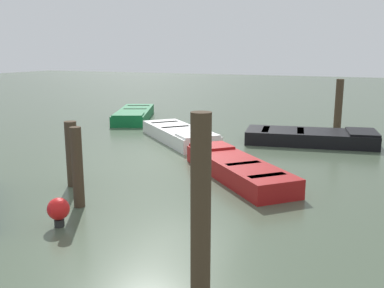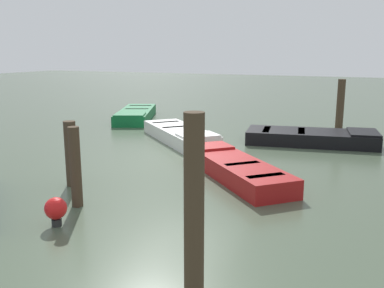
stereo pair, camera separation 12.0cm
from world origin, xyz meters
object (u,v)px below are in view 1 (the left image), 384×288
at_px(mooring_piling_near_left, 201,211).
at_px(rowboat_red, 237,168).
at_px(mooring_piling_mid_right, 72,154).
at_px(rowboat_white, 179,134).
at_px(rowboat_green, 134,114).
at_px(mooring_piling_far_right, 77,167).
at_px(rowboat_black, 311,137).
at_px(mooring_piling_far_left, 339,105).
at_px(marker_buoy, 58,210).

bearing_deg(mooring_piling_near_left, rowboat_red, -167.16).
bearing_deg(mooring_piling_mid_right, rowboat_white, 179.07).
relative_size(rowboat_white, rowboat_green, 0.84).
bearing_deg(mooring_piling_far_right, rowboat_green, -154.71).
bearing_deg(rowboat_black, mooring_piling_mid_right, -132.24).
bearing_deg(rowboat_white, mooring_piling_far_left, 84.35).
xyz_separation_m(rowboat_white, rowboat_red, (3.12, 2.88, 0.00)).
distance_m(rowboat_white, mooring_piling_near_left, 8.93).
bearing_deg(rowboat_white, mooring_piling_near_left, -20.38).
height_order(mooring_piling_far_right, marker_buoy, mooring_piling_far_right).
distance_m(rowboat_black, mooring_piling_near_left, 9.18).
height_order(rowboat_red, mooring_piling_far_right, mooring_piling_far_right).
bearing_deg(rowboat_red, rowboat_black, -58.00).
height_order(rowboat_green, marker_buoy, marker_buoy).
bearing_deg(rowboat_white, mooring_piling_far_right, -39.31).
bearing_deg(rowboat_red, marker_buoy, 109.99).
bearing_deg(mooring_piling_near_left, mooring_piling_far_left, 177.90).
distance_m(mooring_piling_far_left, mooring_piling_far_right, 10.56).
bearing_deg(rowboat_black, rowboat_green, 155.34).
bearing_deg(mooring_piling_far_left, marker_buoy, -17.09).
xyz_separation_m(rowboat_black, mooring_piling_far_right, (7.22, -3.08, 0.52)).
xyz_separation_m(mooring_piling_far_left, mooring_piling_mid_right, (8.96, -4.50, -0.22)).
bearing_deg(rowboat_white, marker_buoy, -37.99).
bearing_deg(mooring_piling_far_right, mooring_piling_far_left, 160.05).
distance_m(rowboat_green, mooring_piling_far_right, 10.17).
distance_m(mooring_piling_far_right, marker_buoy, 1.03).
bearing_deg(rowboat_green, rowboat_red, 22.70).
bearing_deg(rowboat_white, rowboat_green, -178.72).
relative_size(rowboat_red, rowboat_black, 0.82).
xyz_separation_m(mooring_piling_near_left, marker_buoy, (-1.04, -2.89, -0.79)).
relative_size(rowboat_black, rowboat_green, 0.95).
height_order(rowboat_black, rowboat_green, same).
xyz_separation_m(rowboat_black, mooring_piling_far_left, (-2.70, 0.52, 0.69)).
relative_size(mooring_piling_near_left, marker_buoy, 4.50).
distance_m(rowboat_red, mooring_piling_far_right, 3.61).
bearing_deg(mooring_piling_mid_right, mooring_piling_near_left, 54.72).
xyz_separation_m(rowboat_white, marker_buoy, (6.92, 1.09, 0.07)).
bearing_deg(mooring_piling_far_left, mooring_piling_far_right, -19.95).
height_order(rowboat_red, mooring_piling_mid_right, mooring_piling_mid_right).
distance_m(rowboat_black, mooring_piling_far_left, 2.83).
relative_size(rowboat_red, marker_buoy, 6.84).
bearing_deg(mooring_piling_far_left, rowboat_white, -48.67).
bearing_deg(rowboat_black, mooring_piling_near_left, -99.28).
distance_m(rowboat_red, rowboat_black, 4.42).
relative_size(rowboat_green, mooring_piling_far_left, 2.32).
bearing_deg(rowboat_white, mooring_piling_mid_right, -47.91).
distance_m(rowboat_black, mooring_piling_mid_right, 7.43).
height_order(rowboat_white, rowboat_black, same).
bearing_deg(rowboat_red, mooring_piling_mid_right, 78.62).
xyz_separation_m(rowboat_green, marker_buoy, (10.06, 4.62, 0.07)).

